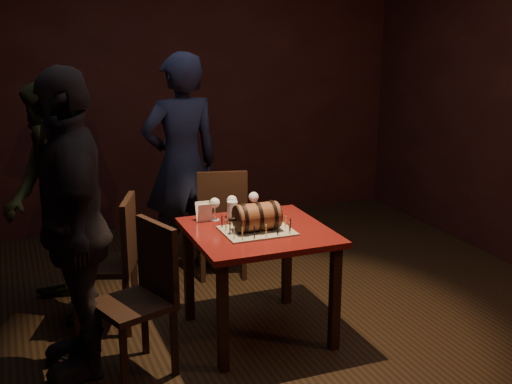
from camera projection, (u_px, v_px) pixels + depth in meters
room_shell at (257, 128)px, 4.21m from camera, size 5.04×5.04×2.80m
pub_table at (258, 245)px, 4.25m from camera, size 0.90×0.90×0.75m
cake_board at (257, 231)px, 4.18m from camera, size 0.45×0.35×0.01m
barrel_cake at (257, 217)px, 4.15m from camera, size 0.34×0.20×0.20m
birthday_candles at (257, 224)px, 4.17m from camera, size 0.40×0.30×0.09m
wine_glass_left at (215, 204)px, 4.38m from camera, size 0.07×0.07×0.16m
wine_glass_mid at (232, 202)px, 4.44m from camera, size 0.07×0.07×0.16m
wine_glass_right at (254, 198)px, 4.53m from camera, size 0.07×0.07×0.16m
pint_of_ale at (232, 212)px, 4.35m from camera, size 0.07×0.07×0.15m
menu_card at (204, 212)px, 4.38m from camera, size 0.10×0.05×0.13m
chair_back at (222, 217)px, 5.24m from camera, size 0.48×0.48×0.93m
chair_left_rear at (116, 256)px, 4.39m from camera, size 0.51×0.51×0.93m
chair_left_front at (144, 290)px, 3.84m from camera, size 0.51×0.51×0.93m
person_back at (181, 164)px, 5.33m from camera, size 0.72×0.52×1.84m
person_left_rear at (55, 202)px, 4.48m from camera, size 0.81×0.95×1.71m
person_left_front at (73, 225)px, 3.75m from camera, size 0.51×1.11×1.85m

